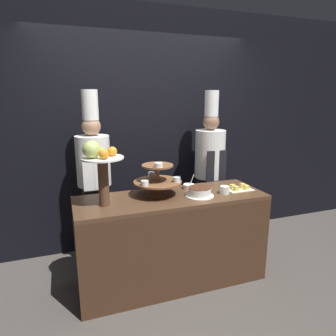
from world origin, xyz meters
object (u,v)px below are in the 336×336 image
Objects in this scene: tiered_stand at (158,179)px; chef_left at (94,175)px; cake_square_tray at (239,188)px; serving_bowl_far at (189,186)px; cake_round at (200,192)px; cup_white at (225,190)px; chef_center_left at (210,166)px; fruit_pedestal at (100,163)px.

chef_left reaches higher than tiered_stand.
serving_bowl_far is at bearing 155.90° from cake_square_tray.
cake_square_tray is 1.50m from chef_left.
cup_white is at bearing -3.11° from cake_round.
cup_white is 0.05× the size of chef_center_left.
cup_white is at bearing -15.02° from tiered_stand.
cup_white is at bearing -105.57° from chef_center_left.
chef_left is (0.01, 0.63, -0.26)m from fruit_pedestal.
cup_white is (0.62, -0.17, -0.12)m from tiered_stand.
cake_round reaches higher than cake_square_tray.
fruit_pedestal is 1.52m from chef_center_left.
chef_center_left is at bearing 25.07° from fruit_pedestal.
tiered_stand is 3.08× the size of serving_bowl_far.
tiered_stand is at bearing -44.54° from chef_left.
chef_left reaches higher than cake_round.
cake_round is 2.96× the size of cup_white.
chef_left is at bearing 155.08° from cake_square_tray.
fruit_pedestal reaches higher than cake_round.
cake_round is at bearing -2.73° from fruit_pedestal.
cake_square_tray is (1.36, 0.00, -0.36)m from fruit_pedestal.
tiered_stand is at bearing 11.62° from fruit_pedestal.
chef_left is (-1.36, 0.63, 0.10)m from cake_square_tray.
cake_square_tray is at bearing -24.10° from serving_bowl_far.
fruit_pedestal is 6.27× the size of cup_white.
cake_round is 0.14× the size of chef_center_left.
chef_left reaches higher than cake_square_tray.
cake_square_tray is at bearing -7.47° from tiered_stand.
tiered_stand is 0.24× the size of chef_center_left.
serving_bowl_far reaches higher than cake_square_tray.
tiered_stand is 0.59m from fruit_pedestal.
tiered_stand is 0.85m from cake_square_tray.
cake_square_tray is (0.83, -0.11, -0.14)m from tiered_stand.
chef_left is at bearing 142.94° from cake_round.
chef_left is at bearing 135.46° from tiered_stand.
cake_square_tray is 0.51m from serving_bowl_far.
chef_left is 1.00× the size of chef_center_left.
tiered_stand is at bearing 157.16° from cake_round.
fruit_pedestal is 2.12× the size of cake_round.
tiered_stand is at bearing 164.98° from cup_white.
fruit_pedestal is 0.31× the size of chef_left.
fruit_pedestal is at bearing -90.54° from chef_left.
chef_left is (-1.15, 0.69, 0.08)m from cup_white.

